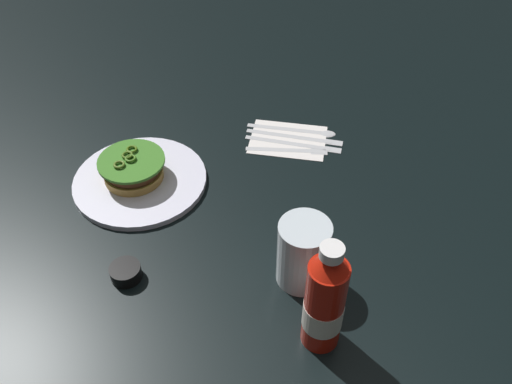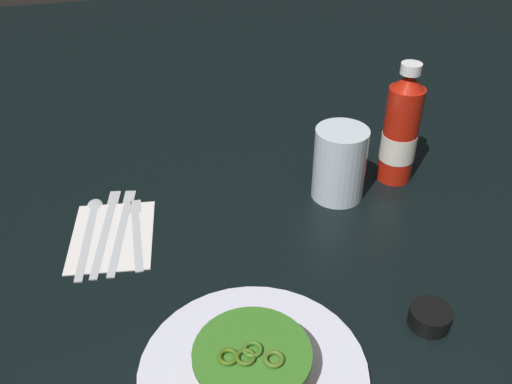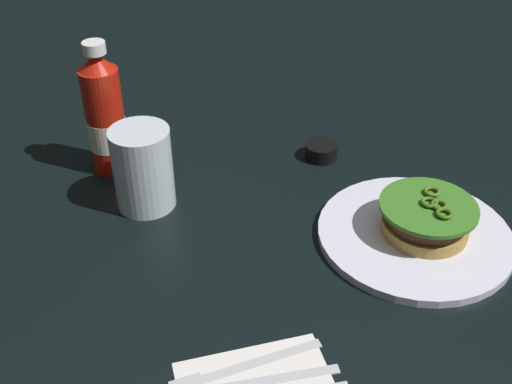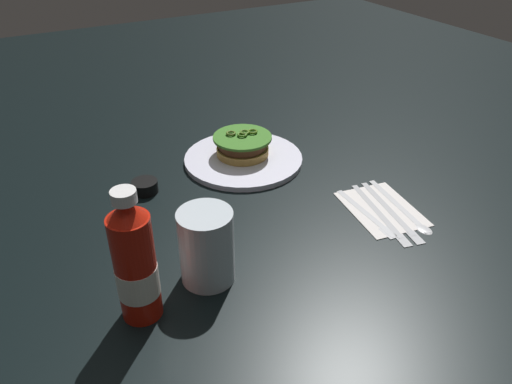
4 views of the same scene
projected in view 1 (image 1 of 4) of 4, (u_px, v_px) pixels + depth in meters
ground_plane at (182, 225)px, 1.03m from camera, size 3.00×3.00×0.00m
dinner_plate at (140, 181)px, 1.11m from camera, size 0.27×0.27×0.01m
burger_sandwich at (133, 168)px, 1.10m from camera, size 0.13×0.13×0.05m
ketchup_bottle at (324, 303)px, 0.80m from camera, size 0.06×0.06×0.22m
water_glass at (303, 253)px, 0.90m from camera, size 0.09×0.09×0.13m
condiment_cup at (126, 272)px, 0.94m from camera, size 0.05×0.05×0.03m
napkin at (288, 140)px, 1.22m from camera, size 0.18×0.15×0.00m
fork_utensil at (294, 149)px, 1.19m from camera, size 0.18×0.02×0.00m
steak_knife at (299, 144)px, 1.20m from camera, size 0.21×0.06×0.00m
butter_knife at (301, 137)px, 1.22m from camera, size 0.22×0.06×0.00m
spoon_utensil at (303, 130)px, 1.24m from camera, size 0.20×0.05×0.00m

